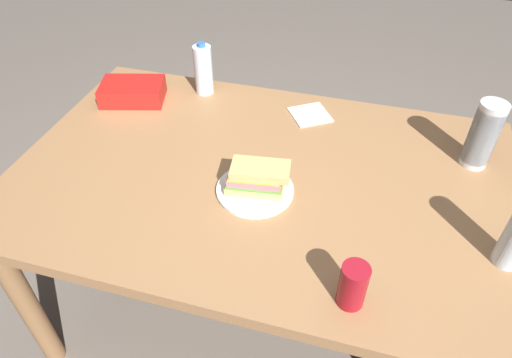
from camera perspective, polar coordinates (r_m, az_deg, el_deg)
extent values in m
plane|color=#70665B|center=(1.98, 0.62, -15.57)|extent=(8.00, 8.00, 0.00)
cube|color=#9E7047|center=(1.43, 0.82, 0.15)|extent=(1.56, 1.00, 0.04)
cylinder|color=brown|center=(1.75, -26.78, -13.69)|extent=(0.07, 0.07, 0.70)
cylinder|color=brown|center=(2.20, -14.19, 3.23)|extent=(0.07, 0.07, 0.70)
cylinder|color=brown|center=(2.01, 23.70, -3.68)|extent=(0.07, 0.07, 0.70)
cylinder|color=white|center=(1.35, 0.00, -1.39)|extent=(0.23, 0.23, 0.01)
cube|color=#DBB26B|center=(1.34, 0.00, -0.83)|extent=(0.18, 0.11, 0.02)
cube|color=#599E3F|center=(1.33, 0.00, -0.32)|extent=(0.17, 0.11, 0.01)
cube|color=#C6727A|center=(1.32, 0.00, 0.13)|extent=(0.17, 0.10, 0.02)
cube|color=yellow|center=(1.31, 0.00, 0.55)|extent=(0.16, 0.10, 0.01)
cube|color=#DBB26B|center=(1.31, 0.56, 1.17)|extent=(0.18, 0.11, 0.02)
cylinder|color=maroon|center=(1.09, 12.01, -12.87)|extent=(0.07, 0.07, 0.12)
cube|color=red|center=(1.81, -15.17, 10.51)|extent=(0.26, 0.21, 0.07)
cylinder|color=silver|center=(1.59, 25.86, 3.15)|extent=(0.08, 0.08, 0.09)
cylinder|color=silver|center=(1.58, 26.05, 3.66)|extent=(0.08, 0.08, 0.09)
cylinder|color=silver|center=(1.57, 26.24, 4.17)|extent=(0.08, 0.08, 0.09)
cylinder|color=silver|center=(1.56, 26.44, 4.69)|extent=(0.08, 0.08, 0.09)
cylinder|color=silver|center=(1.55, 26.63, 5.22)|extent=(0.08, 0.08, 0.09)
cylinder|color=silver|center=(1.54, 26.83, 5.76)|extent=(0.08, 0.08, 0.09)
cylinder|color=silver|center=(1.53, 27.04, 6.30)|extent=(0.08, 0.08, 0.09)
cylinder|color=silver|center=(1.52, 27.24, 6.84)|extent=(0.08, 0.08, 0.09)
cylinder|color=silver|center=(1.78, -6.60, 13.39)|extent=(0.07, 0.07, 0.19)
cylinder|color=blue|center=(1.74, -6.86, 16.35)|extent=(0.03, 0.03, 0.02)
cube|color=white|center=(1.69, 6.77, 8.00)|extent=(0.18, 0.18, 0.01)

